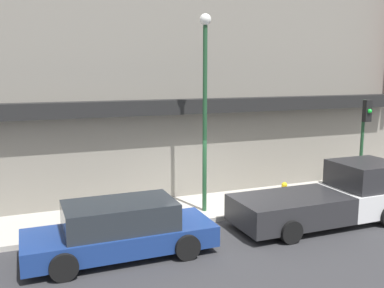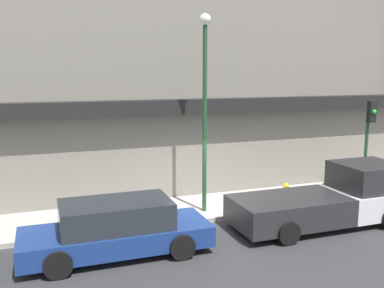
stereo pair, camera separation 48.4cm
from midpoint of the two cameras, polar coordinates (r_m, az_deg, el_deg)
name	(u,v)px [view 2 (the right image)]	position (r m, az deg, el deg)	size (l,w,h in m)	color
ground_plane	(215,222)	(13.63, 4.12, -10.38)	(80.00, 80.00, 0.00)	#2D2D30
sidewalk	(200,208)	(14.73, 2.07, -8.51)	(36.00, 2.58, 0.15)	#ADA89E
building	(175,60)	(16.62, -1.39, 11.19)	(19.80, 3.80, 10.73)	gray
pickup_truck	(333,199)	(14.02, 19.20, -6.95)	(5.69, 2.16, 1.82)	silver
parked_car	(116,229)	(11.28, -8.84, -11.10)	(4.80, 1.97, 1.41)	navy
fire_hydrant	(286,192)	(15.54, 13.29, -6.25)	(0.21, 0.21, 0.66)	yellow
street_lamp	(205,93)	(13.50, 2.75, 6.82)	(0.36, 0.36, 6.26)	#1E4728
traffic_light	(369,130)	(17.07, 23.28, 1.75)	(0.28, 0.42, 3.49)	#1E4728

